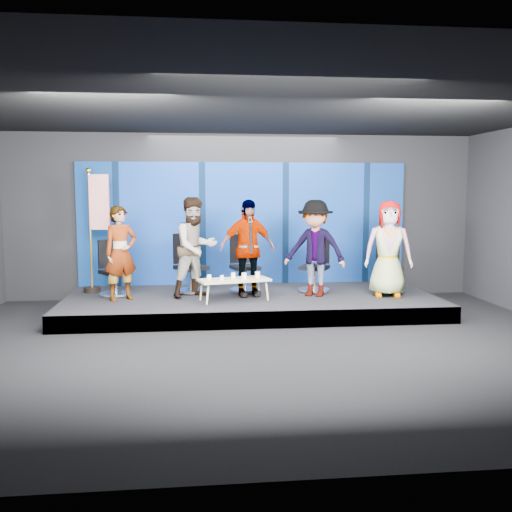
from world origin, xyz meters
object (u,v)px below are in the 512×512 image
Objects in this scene: panelist_e at (388,249)px; chair_e at (388,273)px; chair_a at (114,277)px; chair_b at (190,273)px; chair_c at (244,273)px; mug_b at (222,278)px; panelist_c at (247,248)px; coffee_table at (234,281)px; panelist_a at (121,253)px; chair_d at (315,273)px; panelist_d at (315,248)px; mug_e at (258,275)px; flag_stand at (96,227)px; mug_c at (233,275)px; panelist_b at (195,247)px; mug_a at (209,277)px; mug_d at (244,276)px.

chair_e is at bearing 81.67° from panelist_e.
chair_b reaches higher than chair_a.
mug_b is (-0.50, -1.03, 0.07)m from chair_c.
panelist_c reaches higher than coffee_table.
panelist_a is at bearing 176.33° from chair_b.
panelist_d is (-0.11, -0.49, 0.54)m from chair_d.
flag_stand is at bearing 162.06° from mug_e.
mug_c is 2.92m from flag_stand.
panelist_a is 2.09m from mug_c.
panelist_b is at bearing -108.13° from chair_b.
mug_a is at bearing -142.26° from panelist_d.
panelist_c is 1.28m from panelist_d.
panelist_b is 0.97m from panelist_c.
mug_b is at bearing -139.35° from panelist_d.
chair_a is 2.54m from mug_d.
chair_a is 0.94× the size of chair_c.
mug_a is 0.65m from mug_d.
coffee_table is at bearing 25.62° from mug_b.
flag_stand reaches higher than mug_b.
chair_d reaches higher than chair_e.
chair_c is at bearing -31.66° from chair_b.
panelist_c is at bearing 45.55° from mug_b.
mug_e is at bearing -44.86° from chair_a.
mug_c is at bearing -145.96° from panelist_d.
panelist_c is 19.68× the size of mug_a.
panelist_a reaches higher than mug_d.
chair_a is 5.37m from chair_e.
panelist_b is at bearing -9.88° from flag_stand.
mug_a is 0.96× the size of mug_c.
chair_b is 13.60× the size of mug_b.
chair_a is at bearing 80.84° from panelist_a.
chair_b is 10.78× the size of mug_d.
panelist_e is (3.74, -0.82, 0.53)m from chair_b.
panelist_a is 1.11m from flag_stand.
panelist_b is 1.66× the size of chair_c.
mug_b is at bearing -154.38° from coffee_table.
coffee_table is at bearing -177.68° from mug_d.
chair_a is at bearing 167.43° from mug_e.
chair_c is 1.14m from mug_b.
panelist_e is at bearing -36.77° from panelist_b.
panelist_b reaches higher than chair_d.
chair_d is 4.41m from flag_stand.
chair_d is at bearing 24.85° from mug_b.
coffee_table is 0.47m from mug_e.
panelist_b is 0.77× the size of flag_stand.
mug_e is (-1.11, -0.15, -0.46)m from panelist_d.
panelist_b reaches higher than chair_e.
panelist_c reaches higher than mug_d.
panelist_e is at bearing 1.84° from mug_d.
panelist_c reaches higher than chair_e.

